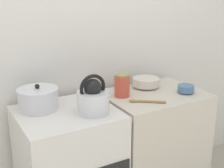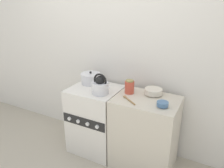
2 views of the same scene
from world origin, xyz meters
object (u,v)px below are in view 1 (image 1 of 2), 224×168
Objects in this scene: kettle at (93,99)px; cooking_pot at (38,99)px; storage_jar at (122,86)px; enamel_bowl at (146,82)px; small_ceramic_bowl at (186,89)px.

cooking_pot is (-0.26, 0.21, -0.02)m from kettle.
cooking_pot is 0.55m from storage_jar.
cooking_pot is 1.60× the size of storage_jar.
cooking_pot is at bearing -178.92° from enamel_bowl.
kettle is at bearing 179.19° from small_ceramic_bowl.
enamel_bowl is 0.26m from storage_jar.
storage_jar is (-0.25, -0.08, 0.03)m from enamel_bowl.
kettle is 2.08× the size of small_ceramic_bowl.
kettle is 0.58m from enamel_bowl.
enamel_bowl reaches higher than small_ceramic_bowl.
cooking_pot is 2.15× the size of small_ceramic_bowl.
enamel_bowl is 1.27× the size of storage_jar.
enamel_bowl is at bearing 1.08° from cooking_pot.
kettle is 1.22× the size of enamel_bowl.
kettle is 0.33m from cooking_pot.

